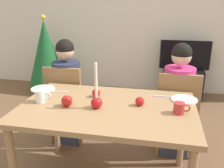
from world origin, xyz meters
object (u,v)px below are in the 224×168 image
at_px(plate_right, 184,99).
at_px(mug_right, 179,108).
at_px(tv, 185,55).
at_px(plate_left, 43,89).
at_px(tv_stand, 182,83).
at_px(christmas_tree, 46,53).
at_px(dining_table, 107,116).
at_px(mug_left, 41,96).
at_px(apple_near_candle, 96,93).
at_px(apple_by_right_mug, 67,101).
at_px(person_left_child, 68,94).
at_px(apple_by_left_plate, 140,101).
at_px(candle_centerpiece, 96,99).
at_px(chair_left, 67,100).
at_px(person_right_child, 177,102).
at_px(chair_right, 177,108).

bearing_deg(plate_right, mug_right, -101.61).
distance_m(tv, plate_left, 2.50).
distance_m(tv_stand, christmas_tree, 2.36).
height_order(christmas_tree, plate_left, christmas_tree).
relative_size(dining_table, mug_left, 10.10).
bearing_deg(apple_near_candle, apple_by_right_mug, -125.82).
bearing_deg(plate_left, apple_near_candle, -8.29).
bearing_deg(person_left_child, apple_by_left_plate, -34.27).
bearing_deg(tv_stand, candle_centerpiece, -109.54).
bearing_deg(plate_left, tv_stand, 54.77).
bearing_deg(apple_near_candle, mug_right, -16.20).
height_order(dining_table, person_left_child, person_left_child).
distance_m(person_left_child, tv, 2.15).
bearing_deg(plate_left, mug_left, -65.29).
xyz_separation_m(candle_centerpiece, apple_near_candle, (-0.07, 0.23, -0.04)).
bearing_deg(mug_right, candle_centerpiece, -177.26).
distance_m(chair_left, person_left_child, 0.07).
relative_size(chair_left, plate_left, 4.09).
distance_m(person_right_child, tv_stand, 1.70).
relative_size(christmas_tree, apple_by_right_mug, 14.73).
height_order(plate_left, apple_near_candle, apple_near_candle).
bearing_deg(dining_table, candle_centerpiece, -143.35).
bearing_deg(chair_right, person_left_child, 178.43).
bearing_deg(apple_by_left_plate, tv, 77.17).
height_order(person_right_child, mug_right, person_right_child).
height_order(candle_centerpiece, apple_by_left_plate, candle_centerpiece).
bearing_deg(tv, plate_left, -125.22).
xyz_separation_m(candle_centerpiece, apple_by_left_plate, (0.33, 0.12, -0.04)).
distance_m(person_right_child, tv, 1.68).
bearing_deg(tv, chair_left, -128.66).
relative_size(tv, plate_right, 3.59).
relative_size(dining_table, christmas_tree, 1.06).
relative_size(tv_stand, christmas_tree, 0.48).
distance_m(tv, apple_near_candle, 2.31).
xyz_separation_m(apple_near_candle, apple_by_right_mug, (-0.18, -0.24, 0.01)).
bearing_deg(tv_stand, apple_by_right_mug, -114.46).
relative_size(person_right_child, candle_centerpiece, 3.21).
bearing_deg(mug_left, dining_table, 2.55).
bearing_deg(chair_right, christmas_tree, 144.74).
distance_m(dining_table, mug_left, 0.57).
bearing_deg(person_right_child, christmas_tree, 145.33).
xyz_separation_m(tv, candle_centerpiece, (-0.84, -2.35, 0.11)).
relative_size(dining_table, mug_right, 11.29).
relative_size(chair_right, person_right_child, 0.77).
distance_m(tv_stand, mug_left, 2.73).
height_order(chair_left, plate_left, chair_left).
xyz_separation_m(chair_right, person_left_child, (-1.18, 0.03, 0.06)).
height_order(christmas_tree, candle_centerpiece, christmas_tree).
distance_m(plate_left, apple_by_right_mug, 0.49).
bearing_deg(chair_left, chair_right, 0.00).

